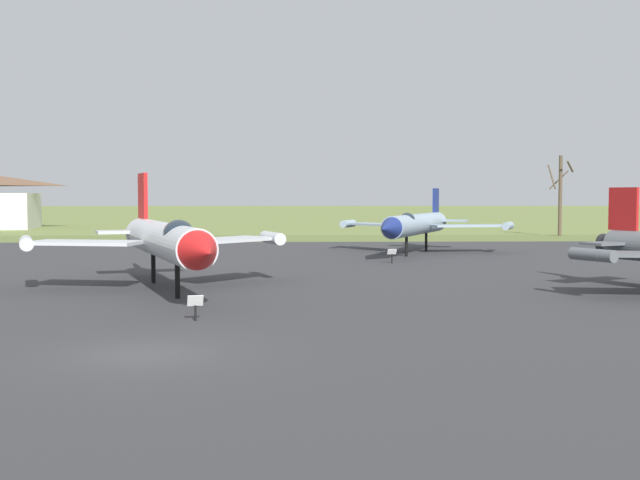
# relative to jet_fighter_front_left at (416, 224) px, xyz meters

# --- Properties ---
(ground_plane) EXTENTS (600.00, 600.00, 0.00)m
(ground_plane) POSITION_rel_jet_fighter_front_left_xyz_m (-12.89, -35.35, -2.19)
(ground_plane) COLOR olive
(asphalt_apron) EXTENTS (100.60, 62.91, 0.05)m
(asphalt_apron) POSITION_rel_jet_fighter_front_left_xyz_m (-12.89, -16.47, -2.17)
(asphalt_apron) COLOR #333335
(asphalt_apron) RESTS_ON ground
(grass_verge_strip) EXTENTS (160.60, 12.00, 0.06)m
(grass_verge_strip) POSITION_rel_jet_fighter_front_left_xyz_m (-12.89, 20.98, -2.16)
(grass_verge_strip) COLOR #5E6C35
(grass_verge_strip) RESTS_ON ground
(jet_fighter_front_left) EXTENTS (12.70, 15.39, 4.81)m
(jet_fighter_front_left) POSITION_rel_jet_fighter_front_left_xyz_m (0.00, 0.00, 0.00)
(jet_fighter_front_left) COLOR #8EA3B2
(jet_fighter_front_left) RESTS_ON ground
(info_placard_front_left) EXTENTS (0.61, 0.33, 0.94)m
(info_placard_front_left) POSITION_rel_jet_fighter_front_left_xyz_m (-2.72, -7.82, -1.59)
(info_placard_front_left) COLOR black
(info_placard_front_left) RESTS_ON ground
(jet_fighter_front_right) EXTENTS (12.16, 15.99, 5.39)m
(jet_fighter_front_right) POSITION_rel_jet_fighter_front_left_xyz_m (-14.50, -21.49, 0.13)
(jet_fighter_front_right) COLOR silver
(jet_fighter_front_right) RESTS_ON ground
(info_placard_front_right) EXTENTS (0.56, 0.33, 0.92)m
(info_placard_front_right) POSITION_rel_jet_fighter_front_left_xyz_m (-12.22, -29.87, -1.62)
(info_placard_front_right) COLOR black
(info_placard_front_right) RESTS_ON ground
(bare_tree_center) EXTENTS (2.54, 2.60, 8.35)m
(bare_tree_center) POSITION_rel_jet_fighter_front_left_xyz_m (18.91, 24.33, 2.37)
(bare_tree_center) COLOR brown
(bare_tree_center) RESTS_ON ground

